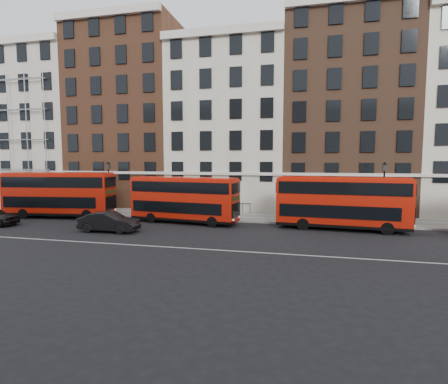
% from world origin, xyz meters
% --- Properties ---
extents(ground, '(120.00, 120.00, 0.00)m').
position_xyz_m(ground, '(0.00, 0.00, 0.00)').
color(ground, black).
rests_on(ground, ground).
extents(pavement, '(80.00, 5.00, 0.15)m').
position_xyz_m(pavement, '(0.00, 10.50, 0.07)').
color(pavement, gray).
rests_on(pavement, ground).
extents(kerb, '(80.00, 0.30, 0.16)m').
position_xyz_m(kerb, '(0.00, 8.00, 0.08)').
color(kerb, gray).
rests_on(kerb, ground).
extents(road_centre_line, '(70.00, 0.12, 0.01)m').
position_xyz_m(road_centre_line, '(0.00, -2.00, 0.01)').
color(road_centre_line, white).
rests_on(road_centre_line, ground).
extents(building_terrace, '(64.00, 11.95, 22.00)m').
position_xyz_m(building_terrace, '(-0.31, 17.88, 10.24)').
color(building_terrace, '#B7AE9E').
rests_on(building_terrace, ground).
extents(bus_a, '(10.73, 3.78, 4.42)m').
position_xyz_m(bus_a, '(-14.67, 6.51, 2.37)').
color(bus_a, '#BB1809').
rests_on(bus_a, ground).
extents(bus_b, '(9.97, 3.60, 4.10)m').
position_xyz_m(bus_b, '(-1.80, 6.51, 2.20)').
color(bus_b, '#BB1809').
rests_on(bus_b, ground).
extents(bus_c, '(10.37, 3.23, 4.29)m').
position_xyz_m(bus_c, '(11.53, 6.51, 2.30)').
color(bus_c, '#BB1809').
rests_on(bus_c, ground).
extents(car_front, '(4.74, 1.70, 1.56)m').
position_xyz_m(car_front, '(-6.26, 1.54, 0.78)').
color(car_front, black).
rests_on(car_front, ground).
extents(lamp_post_left, '(0.44, 0.44, 5.33)m').
position_xyz_m(lamp_post_left, '(-10.53, 8.66, 3.08)').
color(lamp_post_left, black).
rests_on(lamp_post_left, pavement).
extents(lamp_post_right, '(0.44, 0.44, 5.33)m').
position_xyz_m(lamp_post_right, '(15.05, 8.34, 3.08)').
color(lamp_post_right, black).
rests_on(lamp_post_right, pavement).
extents(iron_railings, '(6.60, 0.06, 1.00)m').
position_xyz_m(iron_railings, '(0.00, 12.70, 0.65)').
color(iron_railings, black).
rests_on(iron_railings, pavement).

